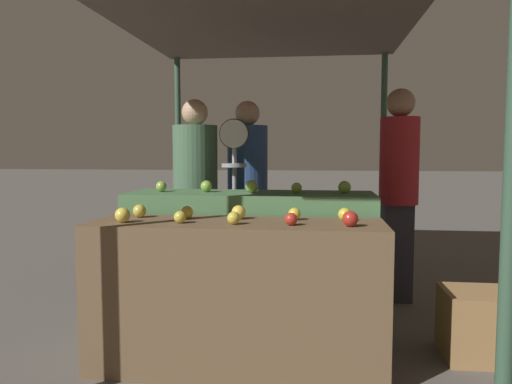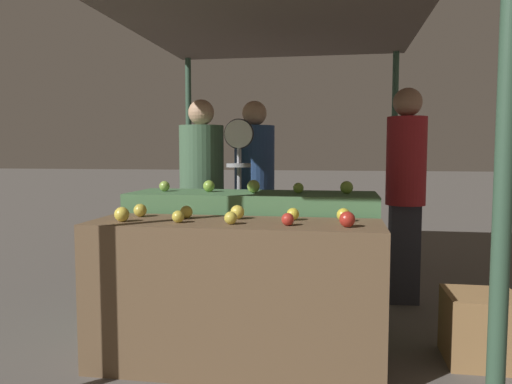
{
  "view_description": "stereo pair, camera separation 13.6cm",
  "coord_description": "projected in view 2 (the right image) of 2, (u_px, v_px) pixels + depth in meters",
  "views": [
    {
      "loc": [
        0.46,
        -2.83,
        1.28
      ],
      "look_at": [
        0.08,
        0.3,
        1.02
      ],
      "focal_mm": 35.0,
      "sensor_mm": 36.0,
      "label": 1
    },
    {
      "loc": [
        0.6,
        -2.82,
        1.28
      ],
      "look_at": [
        0.08,
        0.3,
        1.02
      ],
      "focal_mm": 35.0,
      "sensor_mm": 36.0,
      "label": 2
    }
  ],
  "objects": [
    {
      "name": "person_vendor_at_scale",
      "position": [
        202.0,
        183.0,
        4.42
      ],
      "size": [
        0.43,
        0.43,
        1.73
      ],
      "rotation": [
        0.0,
        0.0,
        3.03
      ],
      "color": "#2D2D38",
      "rests_on": "ground_plane"
    },
    {
      "name": "apple_back_0",
      "position": [
        164.0,
        186.0,
        3.58
      ],
      "size": [
        0.08,
        0.08,
        0.08
      ],
      "primitive_type": "sphere",
      "color": "#8EB247",
      "rests_on": "display_counter_back"
    },
    {
      "name": "apple_front_2",
      "position": [
        230.0,
        218.0,
        2.79
      ],
      "size": [
        0.07,
        0.07,
        0.07
      ],
      "primitive_type": "sphere",
      "color": "gold",
      "rests_on": "display_counter_front"
    },
    {
      "name": "person_customer_left",
      "position": [
        406.0,
        178.0,
        4.13
      ],
      "size": [
        0.35,
        0.35,
        1.8
      ],
      "rotation": [
        0.0,
        0.0,
        3.22
      ],
      "color": "#2D2D38",
      "rests_on": "ground_plane"
    },
    {
      "name": "apple_front_7",
      "position": [
        237.0,
        212.0,
        3.01
      ],
      "size": [
        0.09,
        0.09,
        0.09
      ],
      "primitive_type": "sphere",
      "color": "yellow",
      "rests_on": "display_counter_front"
    },
    {
      "name": "apple_front_8",
      "position": [
        293.0,
        214.0,
        2.95
      ],
      "size": [
        0.07,
        0.07,
        0.07
      ],
      "primitive_type": "sphere",
      "color": "gold",
      "rests_on": "display_counter_front"
    },
    {
      "name": "apple_back_2",
      "position": [
        253.0,
        186.0,
        3.47
      ],
      "size": [
        0.09,
        0.09,
        0.09
      ],
      "primitive_type": "sphere",
      "color": "#8EB247",
      "rests_on": "display_counter_back"
    },
    {
      "name": "apple_back_1",
      "position": [
        209.0,
        186.0,
        3.54
      ],
      "size": [
        0.08,
        0.08,
        0.08
      ],
      "primitive_type": "sphere",
      "color": "#84AD3D",
      "rests_on": "display_counter_back"
    },
    {
      "name": "apple_front_9",
      "position": [
        344.0,
        215.0,
        2.9
      ],
      "size": [
        0.08,
        0.08,
        0.08
      ],
      "primitive_type": "sphere",
      "color": "gold",
      "rests_on": "display_counter_front"
    },
    {
      "name": "ground_plane",
      "position": [
        235.0,
        366.0,
        2.97
      ],
      "size": [
        60.0,
        60.0,
        0.0
      ],
      "primitive_type": "plane",
      "color": "#59544F"
    },
    {
      "name": "display_counter_front",
      "position": [
        235.0,
        295.0,
        2.94
      ],
      "size": [
        1.71,
        0.55,
        0.87
      ],
      "primitive_type": "cube",
      "color": "brown",
      "rests_on": "ground_plane"
    },
    {
      "name": "display_counter_back",
      "position": [
        252.0,
        262.0,
        3.52
      ],
      "size": [
        1.71,
        0.55,
        0.99
      ],
      "primitive_type": "cube",
      "color": "#4C7A4C",
      "rests_on": "ground_plane"
    },
    {
      "name": "person_customer_right",
      "position": [
        254.0,
        180.0,
        4.68
      ],
      "size": [
        0.5,
        0.5,
        1.74
      ],
      "rotation": [
        0.0,
        0.0,
        3.59
      ],
      "color": "#2D2D38",
      "rests_on": "ground_plane"
    },
    {
      "name": "apple_front_4",
      "position": [
        347.0,
        219.0,
        2.68
      ],
      "size": [
        0.09,
        0.09,
        0.09
      ],
      "primitive_type": "sphere",
      "color": "#AD281E",
      "rests_on": "display_counter_front"
    },
    {
      "name": "apple_front_3",
      "position": [
        288.0,
        219.0,
        2.74
      ],
      "size": [
        0.07,
        0.07,
        0.07
      ],
      "primitive_type": "sphere",
      "color": "#B72D23",
      "rests_on": "display_counter_front"
    },
    {
      "name": "apple_front_6",
      "position": [
        186.0,
        212.0,
        3.04
      ],
      "size": [
        0.08,
        0.08,
        0.08
      ],
      "primitive_type": "sphere",
      "color": "gold",
      "rests_on": "display_counter_front"
    },
    {
      "name": "apple_front_1",
      "position": [
        178.0,
        217.0,
        2.85
      ],
      "size": [
        0.07,
        0.07,
        0.07
      ],
      "primitive_type": "sphere",
      "color": "gold",
      "rests_on": "display_counter_front"
    },
    {
      "name": "apple_front_0",
      "position": [
        122.0,
        214.0,
        2.89
      ],
      "size": [
        0.09,
        0.09,
        0.09
      ],
      "primitive_type": "sphere",
      "color": "yellow",
      "rests_on": "display_counter_front"
    },
    {
      "name": "apple_back_4",
      "position": [
        347.0,
        187.0,
        3.37
      ],
      "size": [
        0.09,
        0.09,
        0.09
      ],
      "primitive_type": "sphere",
      "color": "#84AD3D",
      "rests_on": "display_counter_back"
    },
    {
      "name": "apple_back_3",
      "position": [
        298.0,
        188.0,
        3.42
      ],
      "size": [
        0.07,
        0.07,
        0.07
      ],
      "primitive_type": "sphere",
      "color": "#84AD3D",
      "rests_on": "display_counter_back"
    },
    {
      "name": "wooden_crate_side",
      "position": [
        481.0,
        328.0,
        3.03
      ],
      "size": [
        0.42,
        0.42,
        0.42
      ],
      "primitive_type": "cube",
      "color": "#9E7547",
      "rests_on": "ground_plane"
    },
    {
      "name": "produce_scale",
      "position": [
        239.0,
        173.0,
        4.05
      ],
      "size": [
        0.24,
        0.2,
        1.54
      ],
      "color": "#99999E",
      "rests_on": "ground_plane"
    },
    {
      "name": "market_canopy",
      "position": [
        262.0,
        20.0,
        3.81
      ],
      "size": [
        2.61,
        4.05,
        2.43
      ],
      "color": "#33513D",
      "rests_on": "ground_plane"
    },
    {
      "name": "apple_front_5",
      "position": [
        140.0,
        210.0,
        3.11
      ],
      "size": [
        0.08,
        0.08,
        0.08
      ],
      "primitive_type": "sphere",
      "color": "gold",
      "rests_on": "display_counter_front"
    }
  ]
}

